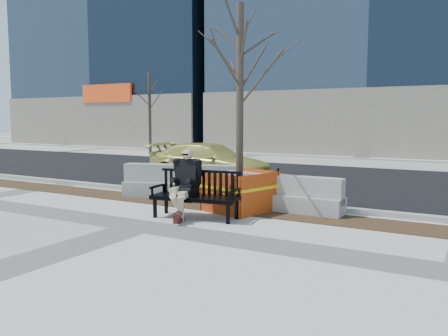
{
  "coord_description": "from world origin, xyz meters",
  "views": [
    {
      "loc": [
        6.22,
        -7.35,
        2.25
      ],
      "look_at": [
        0.98,
        1.8,
        1.11
      ],
      "focal_mm": 36.94,
      "sensor_mm": 36.0,
      "label": 1
    }
  ],
  "objects_px": {
    "tree_fence": "(239,211)",
    "jersey_barrier_right": "(280,210)",
    "jersey_barrier_left": "(182,198)",
    "sedan": "(211,181)",
    "seated_man": "(186,217)",
    "bench": "(195,218)"
  },
  "relations": [
    {
      "from": "tree_fence",
      "to": "jersey_barrier_right",
      "type": "height_order",
      "value": "tree_fence"
    },
    {
      "from": "jersey_barrier_left",
      "to": "jersey_barrier_right",
      "type": "xyz_separation_m",
      "value": [
        3.1,
        -0.24,
        0.0
      ]
    },
    {
      "from": "sedan",
      "to": "jersey_barrier_right",
      "type": "height_order",
      "value": "sedan"
    },
    {
      "from": "sedan",
      "to": "jersey_barrier_left",
      "type": "distance_m",
      "value": 3.55
    },
    {
      "from": "seated_man",
      "to": "jersey_barrier_left",
      "type": "distance_m",
      "value": 2.53
    },
    {
      "from": "bench",
      "to": "seated_man",
      "type": "bearing_deg",
      "value": 168.48
    },
    {
      "from": "sedan",
      "to": "jersey_barrier_right",
      "type": "relative_size",
      "value": 1.51
    },
    {
      "from": "seated_man",
      "to": "jersey_barrier_left",
      "type": "bearing_deg",
      "value": 118.39
    },
    {
      "from": "jersey_barrier_left",
      "to": "jersey_barrier_right",
      "type": "bearing_deg",
      "value": -21.83
    },
    {
      "from": "jersey_barrier_right",
      "to": "tree_fence",
      "type": "bearing_deg",
      "value": -145.84
    },
    {
      "from": "jersey_barrier_right",
      "to": "sedan",
      "type": "bearing_deg",
      "value": 140.45
    },
    {
      "from": "jersey_barrier_left",
      "to": "bench",
      "type": "bearing_deg",
      "value": -66.21
    },
    {
      "from": "tree_fence",
      "to": "jersey_barrier_left",
      "type": "bearing_deg",
      "value": 160.7
    },
    {
      "from": "tree_fence",
      "to": "jersey_barrier_right",
      "type": "relative_size",
      "value": 1.7
    },
    {
      "from": "seated_man",
      "to": "jersey_barrier_right",
      "type": "distance_m",
      "value": 2.39
    },
    {
      "from": "tree_fence",
      "to": "jersey_barrier_left",
      "type": "height_order",
      "value": "tree_fence"
    },
    {
      "from": "tree_fence",
      "to": "seated_man",
      "type": "bearing_deg",
      "value": -120.62
    },
    {
      "from": "tree_fence",
      "to": "jersey_barrier_left",
      "type": "distance_m",
      "value": 2.38
    },
    {
      "from": "seated_man",
      "to": "jersey_barrier_right",
      "type": "relative_size",
      "value": 0.5
    },
    {
      "from": "tree_fence",
      "to": "jersey_barrier_left",
      "type": "xyz_separation_m",
      "value": [
        -2.25,
        0.79,
        0.0
      ]
    },
    {
      "from": "tree_fence",
      "to": "jersey_barrier_right",
      "type": "xyz_separation_m",
      "value": [
        0.84,
        0.55,
        0.0
      ]
    },
    {
      "from": "jersey_barrier_left",
      "to": "seated_man",
      "type": "bearing_deg",
      "value": -70.66
    }
  ]
}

